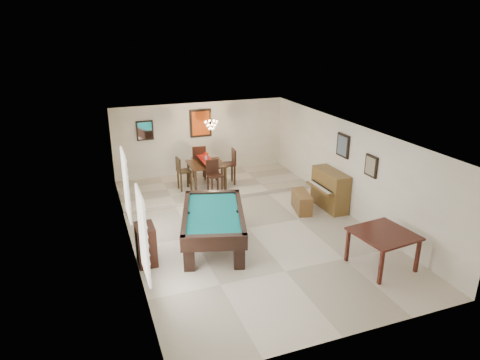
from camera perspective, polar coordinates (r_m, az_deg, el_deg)
ground_plane at (r=11.41m, az=1.06°, el=-6.45°), size 6.00×9.00×0.02m
wall_back at (r=14.97m, az=-5.24°, el=5.35°), size 6.00×0.04×2.60m
wall_front at (r=7.31m, az=14.41°, el=-11.86°), size 6.00×0.04×2.60m
wall_left at (r=10.25m, az=-14.72°, el=-2.30°), size 0.04×9.00×2.60m
wall_right at (r=12.25m, az=14.28°, el=1.44°), size 0.04×9.00×2.60m
ceiling at (r=10.51m, az=1.15°, el=6.39°), size 6.00×9.00×0.04m
dining_step at (r=14.20m, az=-3.73°, el=-0.69°), size 6.00×2.50×0.12m
window_left_front at (r=8.21m, az=-12.82°, el=-7.16°), size 0.06×1.00×1.70m
window_left_rear at (r=10.77m, az=-14.97°, el=-0.64°), size 0.06×1.00×1.70m
pool_table at (r=10.38m, az=-3.55°, el=-6.57°), size 2.10×2.92×0.88m
square_table at (r=10.04m, az=18.39°, el=-8.79°), size 1.32×1.32×0.83m
upright_piano at (r=12.62m, az=11.41°, el=-1.32°), size 0.76×1.36×1.13m
piano_bench at (r=12.44m, az=8.23°, el=-2.90°), size 0.60×1.04×0.54m
apothecary_chest at (r=9.87m, az=-12.43°, el=-8.40°), size 0.41×0.61×0.92m
dining_table at (r=13.77m, az=-4.49°, el=0.91°), size 1.12×1.12×0.92m
flower_vase at (r=13.59m, az=-4.56°, el=3.23°), size 0.18×0.18×0.25m
dining_chair_south at (r=13.04m, az=-3.38°, el=0.25°), size 0.45×0.45×1.10m
dining_chair_north at (r=14.45m, az=-5.53°, el=2.39°), size 0.49×0.49×1.20m
dining_chair_west at (r=13.58m, az=-7.46°, el=0.85°), size 0.43×0.43×1.07m
dining_chair_east at (r=13.96m, az=-1.59°, el=1.77°), size 0.47×0.47×1.16m
chandelier at (r=13.55m, az=-3.87°, el=7.73°), size 0.44×0.44×0.60m
back_painting at (r=14.80m, az=-5.27°, el=7.56°), size 0.75×0.06×0.95m
back_mirror at (r=14.45m, az=-12.58°, el=6.46°), size 0.55×0.06×0.65m
right_picture_upper at (r=12.29m, az=13.58°, el=4.49°), size 0.06×0.55×0.65m
right_picture_lower at (r=11.34m, az=17.09°, el=1.80°), size 0.06×0.45×0.55m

